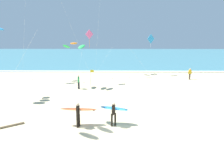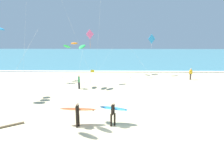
{
  "view_description": "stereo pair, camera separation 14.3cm",
  "coord_description": "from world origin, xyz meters",
  "px_view_note": "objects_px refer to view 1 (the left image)",
  "views": [
    {
      "loc": [
        -0.3,
        -11.54,
        5.98
      ],
      "look_at": [
        -0.49,
        6.03,
        2.41
      ],
      "focal_mm": 32.61,
      "sensor_mm": 36.0,
      "label": 1
    },
    {
      "loc": [
        -0.16,
        -11.54,
        5.98
      ],
      "look_at": [
        -0.49,
        6.03,
        2.41
      ],
      "focal_mm": 32.61,
      "sensor_mm": 36.0,
      "label": 2
    }
  ],
  "objects_px": {
    "bystander_yellow_top": "(190,74)",
    "bystander_green_top": "(79,82)",
    "kite_diamond_cobalt_low": "(150,40)",
    "kite_diamond_rose_near": "(90,36)",
    "surfer_lead": "(78,111)",
    "driftwood_log": "(11,125)",
    "kite_arc_amber_mid": "(74,46)",
    "lifeguard_flag": "(91,76)",
    "surfer_trailing": "(114,110)"
  },
  "relations": [
    {
      "from": "bystander_green_top",
      "to": "surfer_trailing",
      "type": "bearing_deg",
      "value": -67.1
    },
    {
      "from": "lifeguard_flag",
      "to": "kite_arc_amber_mid",
      "type": "bearing_deg",
      "value": -171.31
    },
    {
      "from": "kite_diamond_rose_near",
      "to": "kite_diamond_cobalt_low",
      "type": "distance_m",
      "value": 10.09
    },
    {
      "from": "surfer_trailing",
      "to": "bystander_yellow_top",
      "type": "relative_size",
      "value": 1.26
    },
    {
      "from": "kite_diamond_cobalt_low",
      "to": "driftwood_log",
      "type": "height_order",
      "value": "kite_diamond_cobalt_low"
    },
    {
      "from": "surfer_trailing",
      "to": "bystander_green_top",
      "type": "height_order",
      "value": "surfer_trailing"
    },
    {
      "from": "kite_diamond_cobalt_low",
      "to": "surfer_lead",
      "type": "bearing_deg",
      "value": -113.18
    },
    {
      "from": "surfer_trailing",
      "to": "driftwood_log",
      "type": "bearing_deg",
      "value": -177.28
    },
    {
      "from": "surfer_trailing",
      "to": "kite_diamond_rose_near",
      "type": "relative_size",
      "value": 0.3
    },
    {
      "from": "lifeguard_flag",
      "to": "driftwood_log",
      "type": "relative_size",
      "value": 1.25
    },
    {
      "from": "surfer_lead",
      "to": "kite_arc_amber_mid",
      "type": "bearing_deg",
      "value": 101.8
    },
    {
      "from": "surfer_lead",
      "to": "surfer_trailing",
      "type": "relative_size",
      "value": 1.23
    },
    {
      "from": "bystander_green_top",
      "to": "kite_diamond_cobalt_low",
      "type": "bearing_deg",
      "value": 41.89
    },
    {
      "from": "kite_diamond_cobalt_low",
      "to": "lifeguard_flag",
      "type": "bearing_deg",
      "value": -137.57
    },
    {
      "from": "kite_diamond_cobalt_low",
      "to": "driftwood_log",
      "type": "bearing_deg",
      "value": -123.89
    },
    {
      "from": "kite_arc_amber_mid",
      "to": "kite_diamond_cobalt_low",
      "type": "xyz_separation_m",
      "value": [
        10.03,
        7.79,
        0.5
      ]
    },
    {
      "from": "kite_diamond_cobalt_low",
      "to": "surfer_trailing",
      "type": "bearing_deg",
      "value": -106.78
    },
    {
      "from": "kite_diamond_rose_near",
      "to": "bystander_green_top",
      "type": "distance_m",
      "value": 6.04
    },
    {
      "from": "kite_arc_amber_mid",
      "to": "bystander_green_top",
      "type": "height_order",
      "value": "kite_arc_amber_mid"
    },
    {
      "from": "kite_arc_amber_mid",
      "to": "kite_diamond_cobalt_low",
      "type": "distance_m",
      "value": 12.71
    },
    {
      "from": "kite_diamond_rose_near",
      "to": "kite_diamond_cobalt_low",
      "type": "xyz_separation_m",
      "value": [
        8.43,
        5.53,
        -0.54
      ]
    },
    {
      "from": "bystander_green_top",
      "to": "driftwood_log",
      "type": "distance_m",
      "value": 10.35
    },
    {
      "from": "kite_arc_amber_mid",
      "to": "lifeguard_flag",
      "type": "relative_size",
      "value": 2.5
    },
    {
      "from": "surfer_lead",
      "to": "kite_arc_amber_mid",
      "type": "relative_size",
      "value": 0.47
    },
    {
      "from": "kite_diamond_cobalt_low",
      "to": "bystander_green_top",
      "type": "xyz_separation_m",
      "value": [
        -9.51,
        -8.53,
        -4.58
      ]
    },
    {
      "from": "kite_diamond_rose_near",
      "to": "lifeguard_flag",
      "type": "height_order",
      "value": "kite_diamond_rose_near"
    },
    {
      "from": "surfer_trailing",
      "to": "surfer_lead",
      "type": "bearing_deg",
      "value": -175.43
    },
    {
      "from": "bystander_green_top",
      "to": "lifeguard_flag",
      "type": "bearing_deg",
      "value": 38.23
    },
    {
      "from": "kite_diamond_rose_near",
      "to": "driftwood_log",
      "type": "distance_m",
      "value": 14.73
    },
    {
      "from": "surfer_lead",
      "to": "bystander_green_top",
      "type": "height_order",
      "value": "surfer_lead"
    },
    {
      "from": "kite_diamond_rose_near",
      "to": "bystander_yellow_top",
      "type": "relative_size",
      "value": 4.25
    },
    {
      "from": "kite_arc_amber_mid",
      "to": "bystander_yellow_top",
      "type": "distance_m",
      "value": 16.24
    },
    {
      "from": "surfer_trailing",
      "to": "kite_diamond_rose_near",
      "type": "distance_m",
      "value": 13.83
    },
    {
      "from": "surfer_trailing",
      "to": "kite_diamond_cobalt_low",
      "type": "bearing_deg",
      "value": 73.22
    },
    {
      "from": "surfer_trailing",
      "to": "kite_diamond_cobalt_low",
      "type": "height_order",
      "value": "kite_diamond_cobalt_low"
    },
    {
      "from": "surfer_trailing",
      "to": "bystander_yellow_top",
      "type": "bearing_deg",
      "value": 54.63
    },
    {
      "from": "surfer_lead",
      "to": "driftwood_log",
      "type": "height_order",
      "value": "surfer_lead"
    },
    {
      "from": "kite_diamond_cobalt_low",
      "to": "kite_diamond_rose_near",
      "type": "bearing_deg",
      "value": -146.76
    },
    {
      "from": "surfer_lead",
      "to": "kite_arc_amber_mid",
      "type": "height_order",
      "value": "kite_arc_amber_mid"
    },
    {
      "from": "kite_arc_amber_mid",
      "to": "lifeguard_flag",
      "type": "distance_m",
      "value": 4.07
    },
    {
      "from": "bystander_yellow_top",
      "to": "surfer_trailing",
      "type": "bearing_deg",
      "value": -125.37
    },
    {
      "from": "driftwood_log",
      "to": "lifeguard_flag",
      "type": "bearing_deg",
      "value": 69.12
    },
    {
      "from": "kite_diamond_rose_near",
      "to": "kite_diamond_cobalt_low",
      "type": "relative_size",
      "value": 1.08
    },
    {
      "from": "surfer_trailing",
      "to": "kite_arc_amber_mid",
      "type": "distance_m",
      "value": 11.93
    },
    {
      "from": "surfer_lead",
      "to": "driftwood_log",
      "type": "bearing_deg",
      "value": -178.25
    },
    {
      "from": "kite_arc_amber_mid",
      "to": "lifeguard_flag",
      "type": "height_order",
      "value": "kite_arc_amber_mid"
    },
    {
      "from": "kite_diamond_rose_near",
      "to": "kite_arc_amber_mid",
      "type": "height_order",
      "value": "kite_diamond_rose_near"
    },
    {
      "from": "surfer_trailing",
      "to": "lifeguard_flag",
      "type": "distance_m",
      "value": 10.96
    },
    {
      "from": "bystander_yellow_top",
      "to": "kite_arc_amber_mid",
      "type": "bearing_deg",
      "value": -163.5
    },
    {
      "from": "bystander_yellow_top",
      "to": "bystander_green_top",
      "type": "height_order",
      "value": "same"
    }
  ]
}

